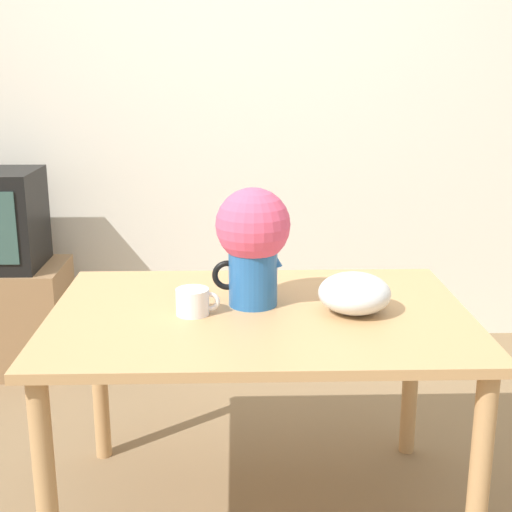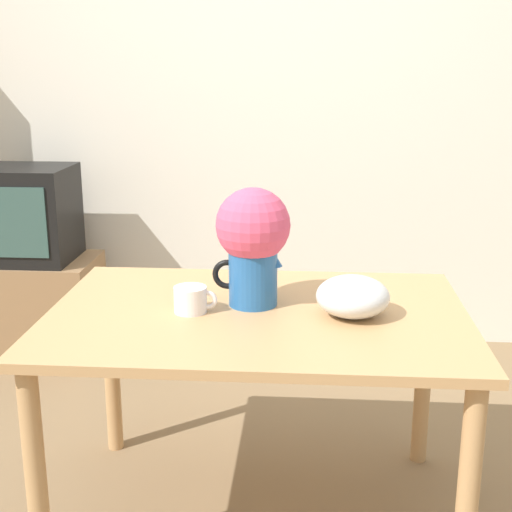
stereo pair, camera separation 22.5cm
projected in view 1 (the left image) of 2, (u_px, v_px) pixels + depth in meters
wall_back at (238, 99)px, 3.67m from camera, size 8.00×0.05×2.60m
table at (260, 340)px, 2.26m from camera, size 1.31×0.90×0.73m
flower_vase at (253, 239)px, 2.24m from camera, size 0.25×0.24×0.38m
coffee_mug at (194, 302)px, 2.19m from camera, size 0.14×0.10×0.08m
white_bowl at (355, 293)px, 2.20m from camera, size 0.23×0.23×0.12m
tv_stand at (2, 317)px, 3.53m from camera, size 0.64×0.43×0.53m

